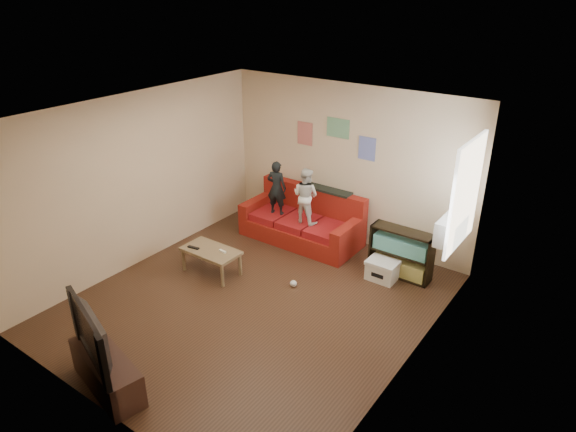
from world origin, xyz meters
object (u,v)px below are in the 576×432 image
Objects in this scene: tv_stand at (107,372)px; file_box at (382,270)px; child_b at (306,196)px; coffee_table at (211,253)px; bookshelf at (401,255)px; television at (99,332)px; sofa at (304,223)px; child_a at (277,188)px.

file_box is at bearing 82.27° from tv_stand.
child_b is 1.06× the size of coffee_table.
television reaches higher than bookshelf.
television is at bearing -86.52° from sofa.
child_b is (0.15, -0.17, 0.61)m from sofa.
child_b is (0.60, 0.00, 0.00)m from child_a.
child_b reaches higher than television.
tv_stand reaches higher than coffee_table.
child_a is 2.32m from file_box.
child_b reaches higher than sofa.
television is (0.77, -2.49, 0.41)m from coffee_table.
child_a reaches higher than bookshelf.
bookshelf is at bearing 167.43° from child_a.
child_a and child_b have the same top height.
child_b is 0.83× the size of television.
child_b is 1.84m from coffee_table.
child_b is at bearing -179.31° from bookshelf.
coffee_table is 1.96× the size of file_box.
coffee_table is 2.91m from bookshelf.
file_box is 4.13m from tv_stand.
television is (-1.63, -4.13, 0.41)m from bookshelf.
bookshelf is 0.37m from file_box.
tv_stand is 0.99× the size of television.
television is (0.71, -4.11, -0.16)m from child_a.
tv_stand is (0.26, -4.28, -0.09)m from sofa.
television is at bearing 0.00° from tv_stand.
child_a is at bearing 173.44° from file_box.
sofa is 1.90m from bookshelf.
sofa is 4.29m from tv_stand.
child_a is 0.99× the size of bookshelf.
bookshelf is at bearing 81.59° from tv_stand.
bookshelf reaches higher than coffee_table.
child_b is at bearing -49.10° from sofa.
sofa is at bearing 74.15° from coffee_table.
file_box is 4.17m from television.
child_a is 1.71m from coffee_table.
child_b reaches higher than file_box.
sofa is 1.86m from coffee_table.
child_a reaches higher than file_box.
file_box is at bearing -13.69° from sofa.
sofa is at bearing 175.48° from bookshelf.
child_b reaches higher than bookshelf.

